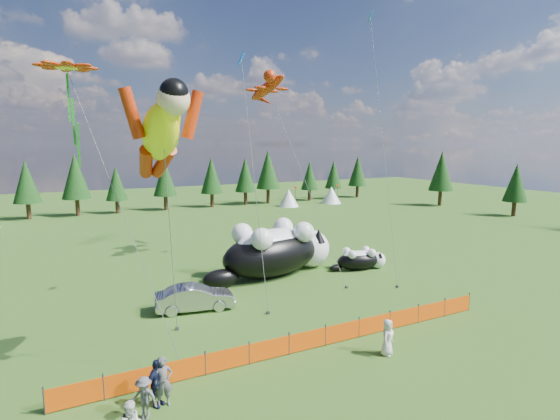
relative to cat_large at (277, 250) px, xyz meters
name	(u,v)px	position (x,y,z in m)	size (l,w,h in m)	color
ground	(279,327)	(-4.22, -8.56, -1.90)	(160.00, 160.00, 0.00)	#12370A
safety_fence	(308,340)	(-4.22, -11.56, -1.40)	(22.06, 0.06, 1.10)	#262626
tree_line	(137,184)	(-4.22, 36.44, 2.10)	(90.00, 4.00, 8.00)	black
festival_tents	(222,202)	(6.78, 31.44, -0.50)	(50.00, 3.20, 2.80)	white
cat_large	(277,250)	(0.00, 0.00, 0.00)	(11.00, 5.53, 4.01)	black
cat_small	(361,259)	(6.41, -1.75, -1.09)	(4.70, 2.30, 1.71)	black
car	(195,298)	(-7.51, -4.16, -1.15)	(1.60, 4.58, 1.51)	#B6B6BB
spectator_a	(163,382)	(-11.25, -12.93, -0.95)	(0.70, 0.46, 1.91)	#504F54
spectator_c	(156,383)	(-11.48, -12.84, -0.99)	(1.07, 0.55, 1.82)	#131A36
spectator_d	(144,398)	(-12.03, -13.39, -1.12)	(1.01, 0.52, 1.56)	#504F54
spectator_e	(387,337)	(-1.16, -13.62, -1.05)	(0.83, 0.54, 1.71)	silver
superhero_kite	(160,134)	(-10.45, -10.36, 8.18)	(5.09, 6.68, 12.66)	#FEFA0D
gecko_kite	(267,88)	(2.07, 6.02, 12.46)	(4.47, 14.62, 18.00)	#B32708
flower_kite	(67,71)	(-13.57, -6.99, 10.87)	(5.04, 5.34, 13.85)	#B32708
diamond_kite_a	(242,68)	(-4.08, -3.53, 12.22)	(0.67, 3.92, 15.53)	#0B43AD
diamond_kite_b	(371,27)	(8.58, 0.53, 16.88)	(3.24, 7.98, 21.13)	#0C908C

